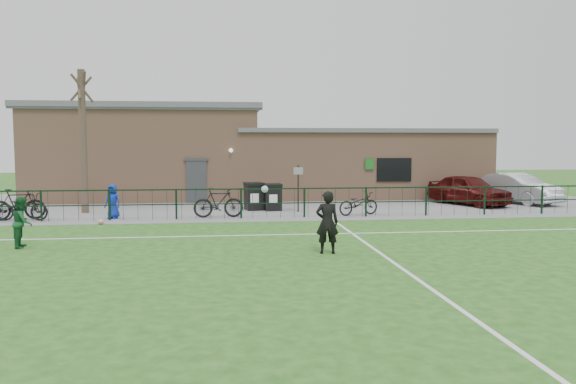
{
  "coord_description": "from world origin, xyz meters",
  "views": [
    {
      "loc": [
        -2.18,
        -13.86,
        2.96
      ],
      "look_at": [
        0.0,
        5.0,
        1.3
      ],
      "focal_mm": 35.0,
      "sensor_mm": 36.0,
      "label": 1
    }
  ],
  "objects": [
    {
      "name": "car_maroon",
      "position": [
        9.45,
        11.64,
        0.74
      ],
      "size": [
        3.24,
        4.57,
        1.45
      ],
      "primitive_type": "imported",
      "rotation": [
        0.0,
        0.0,
        0.4
      ],
      "color": "#420C0B",
      "rests_on": "paving_strip"
    },
    {
      "name": "pitch_line_mid",
      "position": [
        0.0,
        4.0,
        0.0
      ],
      "size": [
        28.0,
        0.1,
        0.01
      ],
      "primitive_type": "cube",
      "color": "white",
      "rests_on": "ground"
    },
    {
      "name": "bicycle_e",
      "position": [
        3.3,
        8.44,
        0.5
      ],
      "size": [
        1.92,
        1.18,
        0.95
      ],
      "primitive_type": "imported",
      "rotation": [
        0.0,
        0.0,
        1.9
      ],
      "color": "black",
      "rests_on": "paving_strip"
    },
    {
      "name": "ground",
      "position": [
        0.0,
        0.0,
        0.0
      ],
      "size": [
        90.0,
        90.0,
        0.0
      ],
      "primitive_type": "plane",
      "color": "#235519",
      "rests_on": "ground"
    },
    {
      "name": "bare_tree",
      "position": [
        -8.0,
        10.5,
        3.0
      ],
      "size": [
        0.3,
        0.3,
        6.0
      ],
      "primitive_type": "cylinder",
      "color": "#443429",
      "rests_on": "ground"
    },
    {
      "name": "clubhouse",
      "position": [
        -0.88,
        16.5,
        2.22
      ],
      "size": [
        24.25,
        5.4,
        4.96
      ],
      "color": "tan",
      "rests_on": "ground"
    },
    {
      "name": "bicycle_b",
      "position": [
        -10.02,
        8.5,
        0.62
      ],
      "size": [
        2.07,
        1.09,
        1.2
      ],
      "primitive_type": "imported",
      "rotation": [
        0.0,
        0.0,
        1.85
      ],
      "color": "black",
      "rests_on": "paving_strip"
    },
    {
      "name": "wheelie_bin_right",
      "position": [
        -0.85,
        10.75,
        0.58
      ],
      "size": [
        0.88,
        0.96,
        1.12
      ],
      "primitive_type": "cube",
      "rotation": [
        0.0,
        0.0,
        0.18
      ],
      "color": "black",
      "rests_on": "paving_strip"
    },
    {
      "name": "bicycle_c",
      "position": [
        -9.79,
        8.3,
        0.53
      ],
      "size": [
        2.02,
        0.88,
        1.03
      ],
      "primitive_type": "imported",
      "rotation": [
        0.0,
        0.0,
        1.47
      ],
      "color": "black",
      "rests_on": "paving_strip"
    },
    {
      "name": "paving_strip",
      "position": [
        0.0,
        13.5,
        0.01
      ],
      "size": [
        34.0,
        13.0,
        0.02
      ],
      "primitive_type": "cube",
      "color": "slate",
      "rests_on": "ground"
    },
    {
      "name": "outfield_player",
      "position": [
        -7.86,
        2.68,
        0.72
      ],
      "size": [
        0.62,
        0.76,
        1.44
      ],
      "primitive_type": "imported",
      "rotation": [
        0.0,
        0.0,
        1.69
      ],
      "color": "#175129",
      "rests_on": "ground"
    },
    {
      "name": "bicycle_d",
      "position": [
        -2.39,
        8.36,
        0.61
      ],
      "size": [
        1.98,
        0.63,
        1.18
      ],
      "primitive_type": "imported",
      "rotation": [
        0.0,
        0.0,
        1.61
      ],
      "color": "black",
      "rests_on": "paving_strip"
    },
    {
      "name": "wheelie_bin_left",
      "position": [
        -0.05,
        10.52,
        0.56
      ],
      "size": [
        0.78,
        0.87,
        1.08
      ],
      "primitive_type": "cube",
      "rotation": [
        0.0,
        0.0,
        0.09
      ],
      "color": "black",
      "rests_on": "paving_strip"
    },
    {
      "name": "spectator_child",
      "position": [
        -6.48,
        8.52,
        0.69
      ],
      "size": [
        0.77,
        0.65,
        1.34
      ],
      "primitive_type": "imported",
      "rotation": [
        0.0,
        0.0,
        -0.4
      ],
      "color": "#122EA9",
      "rests_on": "paving_strip"
    },
    {
      "name": "car_silver",
      "position": [
        12.14,
        12.1,
        0.75
      ],
      "size": [
        2.99,
        4.69,
        1.46
      ],
      "primitive_type": "imported",
      "rotation": [
        0.0,
        0.0,
        0.35
      ],
      "color": "#B0B3B9",
      "rests_on": "paving_strip"
    },
    {
      "name": "goalkeeper_kick",
      "position": [
        0.53,
        0.87,
        0.86
      ],
      "size": [
        1.87,
        3.47,
        1.69
      ],
      "color": "black",
      "rests_on": "ground"
    },
    {
      "name": "pitch_line_perp",
      "position": [
        2.0,
        0.0,
        0.0
      ],
      "size": [
        0.1,
        16.0,
        0.01
      ],
      "primitive_type": "cube",
      "color": "white",
      "rests_on": "ground"
    },
    {
      "name": "perimeter_fence",
      "position": [
        0.0,
        8.0,
        0.6
      ],
      "size": [
        28.0,
        0.1,
        1.2
      ],
      "primitive_type": "cube",
      "color": "black",
      "rests_on": "ground"
    },
    {
      "name": "pitch_line_touch",
      "position": [
        0.0,
        7.8,
        0.0
      ],
      "size": [
        28.0,
        0.1,
        0.01
      ],
      "primitive_type": "cube",
      "color": "white",
      "rests_on": "ground"
    },
    {
      "name": "ball_ground",
      "position": [
        -6.63,
        7.01,
        0.11
      ],
      "size": [
        0.22,
        0.22,
        0.22
      ],
      "primitive_type": "sphere",
      "color": "silver",
      "rests_on": "ground"
    },
    {
      "name": "sign_post",
      "position": [
        0.99,
        9.81,
        1.02
      ],
      "size": [
        0.07,
        0.07,
        2.0
      ],
      "primitive_type": "cylinder",
      "rotation": [
        0.0,
        0.0,
        -0.21
      ],
      "color": "black",
      "rests_on": "paving_strip"
    }
  ]
}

